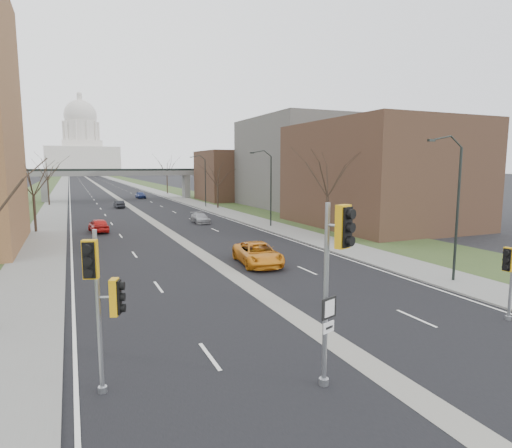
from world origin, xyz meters
TOP-DOWN VIEW (x-y plane):
  - ground at (0.00, 0.00)m, footprint 700.00×700.00m
  - road_surface at (0.00, 150.00)m, footprint 20.00×600.00m
  - median_strip at (0.00, 150.00)m, footprint 1.20×600.00m
  - sidewalk_right at (12.00, 150.00)m, footprint 4.00×600.00m
  - sidewalk_left at (-12.00, 150.00)m, footprint 4.00×600.00m
  - grass_verge_right at (18.00, 150.00)m, footprint 8.00×600.00m
  - grass_verge_left at (-18.00, 150.00)m, footprint 8.00×600.00m
  - commercial_block_near at (24.00, 28.00)m, footprint 16.00×20.00m
  - commercial_block_mid at (28.00, 52.00)m, footprint 18.00×22.00m
  - commercial_block_far at (22.00, 70.00)m, footprint 14.00×14.00m
  - pedestrian_bridge at (0.00, 80.00)m, footprint 34.00×3.00m
  - capitol at (0.00, 320.00)m, footprint 48.00×42.00m
  - streetlight_near at (10.99, 6.00)m, footprint 2.61×0.20m
  - streetlight_mid at (10.99, 32.00)m, footprint 2.61×0.20m
  - streetlight_far at (10.99, 58.00)m, footprint 2.61×0.20m
  - tree_left_b at (-13.00, 38.00)m, footprint 6.75×6.75m
  - tree_left_c at (-13.00, 72.00)m, footprint 7.65×7.65m
  - tree_right_a at (13.00, 22.00)m, footprint 7.20×7.20m
  - tree_right_b at (13.00, 55.00)m, footprint 6.30×6.30m
  - tree_right_c at (13.00, 95.00)m, footprint 7.65×7.65m
  - signal_pole_left at (-8.72, 0.67)m, footprint 1.16×0.87m
  - signal_pole_median at (-2.10, -1.77)m, footprint 0.83×0.99m
  - car_left_near at (-6.84, 35.71)m, footprint 2.10×4.51m
  - car_left_far at (-2.00, 62.41)m, footprint 1.57×3.89m
  - car_right_near at (2.71, 15.07)m, footprint 3.26×5.94m
  - car_right_mid at (5.19, 38.52)m, footprint 1.83×4.33m
  - car_right_far at (4.60, 82.91)m, footprint 1.93×4.39m

SIDE VIEW (x-z plane):
  - ground at x=0.00m, z-range 0.00..0.00m
  - median_strip at x=0.00m, z-range -0.01..0.01m
  - road_surface at x=0.00m, z-range 0.00..0.01m
  - grass_verge_right at x=18.00m, z-range 0.00..0.10m
  - grass_verge_left at x=-18.00m, z-range 0.00..0.10m
  - sidewalk_right at x=12.00m, z-range 0.00..0.12m
  - sidewalk_left at x=-12.00m, z-range 0.00..0.12m
  - car_right_mid at x=5.19m, z-range 0.00..1.25m
  - car_left_far at x=-2.00m, z-range 0.00..1.26m
  - car_right_far at x=4.60m, z-range 0.00..1.47m
  - car_left_near at x=-6.84m, z-range 0.00..1.49m
  - car_right_near at x=2.71m, z-range 0.00..1.58m
  - signal_pole_left at x=-8.72m, z-range 0.80..5.98m
  - signal_pole_median at x=-2.10m, z-range 1.17..7.11m
  - pedestrian_bridge at x=0.00m, z-range 1.62..8.07m
  - commercial_block_far at x=22.00m, z-range 0.00..10.00m
  - tree_right_b at x=13.00m, z-range 1.71..9.93m
  - commercial_block_near at x=24.00m, z-range 0.00..12.00m
  - tree_left_b at x=-13.00m, z-range 1.82..10.63m
  - tree_right_a at x=13.00m, z-range 1.94..11.34m
  - streetlight_near at x=10.99m, z-range 2.60..11.30m
  - streetlight_mid at x=10.99m, z-range 2.60..11.30m
  - streetlight_far at x=10.99m, z-range 2.60..11.30m
  - tree_left_c at x=-13.00m, z-range 2.05..12.04m
  - tree_right_c at x=13.00m, z-range 2.05..12.04m
  - commercial_block_mid at x=28.00m, z-range 0.00..15.00m
  - capitol at x=0.00m, z-range -9.28..46.47m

